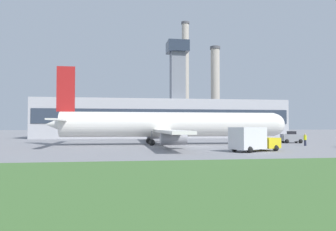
% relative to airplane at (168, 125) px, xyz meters
% --- Properties ---
extents(ground_plane, '(400.00, 400.00, 0.00)m').
position_rel_airplane_xyz_m(ground_plane, '(3.14, -5.59, -3.05)').
color(ground_plane, gray).
extents(terminal_building, '(60.54, 12.59, 24.17)m').
position_rel_airplane_xyz_m(terminal_building, '(3.31, 30.70, 1.98)').
color(terminal_building, '#B2B2B7').
rests_on(terminal_building, ground_plane).
extents(smokestack_left, '(2.90, 2.90, 40.10)m').
position_rel_airplane_xyz_m(smokestack_left, '(15.76, 63.75, 17.12)').
color(smokestack_left, '#B2A899').
rests_on(smokestack_left, ground_plane).
extents(smokestack_right, '(3.65, 3.65, 31.49)m').
position_rel_airplane_xyz_m(smokestack_right, '(26.58, 63.22, 12.85)').
color(smokestack_right, '#B2A899').
rests_on(smokestack_right, ground_plane).
extents(airplane, '(37.28, 36.56, 11.72)m').
position_rel_airplane_xyz_m(airplane, '(0.00, 0.00, 0.00)').
color(airplane, white).
rests_on(airplane, ground_plane).
extents(pushback_tug, '(3.55, 3.12, 1.99)m').
position_rel_airplane_xyz_m(pushback_tug, '(21.23, 1.46, -2.15)').
color(pushback_tug, gray).
rests_on(pushback_tug, ground_plane).
extents(baggage_truck, '(6.56, 4.77, 2.72)m').
position_rel_airplane_xyz_m(baggage_truck, '(7.22, -15.13, -1.72)').
color(baggage_truck, yellow).
rests_on(baggage_truck, ground_plane).
extents(ground_crew_person, '(0.52, 0.52, 1.76)m').
position_rel_airplane_xyz_m(ground_crew_person, '(19.00, -6.25, -2.15)').
color(ground_crew_person, '#23283D').
rests_on(ground_crew_person, ground_plane).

